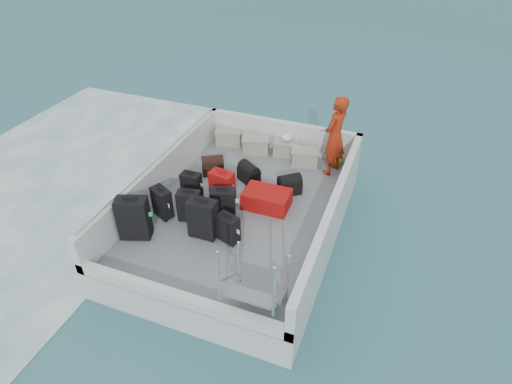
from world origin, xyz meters
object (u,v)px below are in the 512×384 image
crate_3 (305,158)px  suitcase_6 (228,229)px  crate_2 (286,148)px  suitcase_4 (189,206)px  suitcase_1 (162,203)px  crate_0 (229,137)px  suitcase_5 (222,186)px  suitcase_8 (267,199)px  suitcase_7 (223,204)px  suitcase_2 (192,186)px  crate_1 (256,145)px  suitcase_0 (134,219)px  suitcase_3 (203,219)px  passenger (335,136)px

crate_3 → suitcase_6: bearing=-100.7°
crate_2 → suitcase_4: bearing=-108.1°
suitcase_1 → suitcase_4: bearing=36.2°
crate_0 → suitcase_5: bearing=-69.1°
suitcase_4 → suitcase_8: (1.18, 0.88, -0.13)m
suitcase_7 → crate_3: (0.89, 2.34, -0.14)m
crate_3 → suitcase_2: bearing=-131.1°
crate_1 → suitcase_0: bearing=-104.4°
suitcase_3 → crate_3: 3.08m
suitcase_0 → suitcase_5: 1.80m
suitcase_1 → suitcase_2: size_ratio=1.09×
suitcase_4 → suitcase_5: suitcase_5 is taller
suitcase_8 → crate_0: (-1.67, 1.97, -0.00)m
passenger → suitcase_0: bearing=-20.7°
suitcase_1 → suitcase_7: 1.12m
suitcase_8 → crate_2: 1.99m
suitcase_0 → crate_0: suitcase_0 is taller
suitcase_3 → suitcase_8: size_ratio=0.86×
suitcase_2 → crate_0: bearing=95.8°
suitcase_1 → crate_1: (0.76, 2.81, -0.13)m
suitcase_1 → suitcase_7: suitcase_7 is taller
suitcase_3 → suitcase_8: 1.41m
suitcase_0 → suitcase_1: suitcase_0 is taller
suitcase_2 → crate_1: (0.53, 2.10, -0.10)m
suitcase_6 → crate_0: suitcase_6 is taller
crate_3 → suitcase_8: bearing=-98.5°
crate_0 → crate_2: crate_0 is taller
suitcase_2 → crate_3: size_ratio=0.98×
suitcase_1 → suitcase_8: (1.70, 0.96, -0.13)m
suitcase_2 → suitcase_6: bearing=-36.8°
suitcase_1 → suitcase_8: size_ratio=0.69×
suitcase_4 → crate_0: bearing=86.9°
suitcase_4 → suitcase_7: 0.61m
suitcase_2 → crate_0: size_ratio=0.98×
suitcase_4 → crate_2: (0.93, 2.85, -0.14)m
suitcase_8 → crate_2: size_ratio=1.59×
suitcase_6 → suitcase_5: bearing=137.9°
suitcase_1 → crate_0: (0.02, 2.93, -0.13)m
suitcase_1 → crate_1: size_ratio=1.05×
suitcase_5 → crate_1: suitcase_5 is taller
suitcase_3 → suitcase_6: 0.47m
crate_1 → passenger: passenger is taller
suitcase_7 → suitcase_8: (0.63, 0.61, -0.14)m
suitcase_2 → suitcase_6: suitcase_2 is taller
suitcase_1 → passenger: 3.71m
suitcase_3 → suitcase_6: (0.46, 0.03, -0.11)m
suitcase_1 → crate_3: 3.33m
suitcase_7 → suitcase_5: bearing=95.1°
suitcase_3 → passenger: bearing=59.5°
suitcase_7 → suitcase_6: bearing=-78.5°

